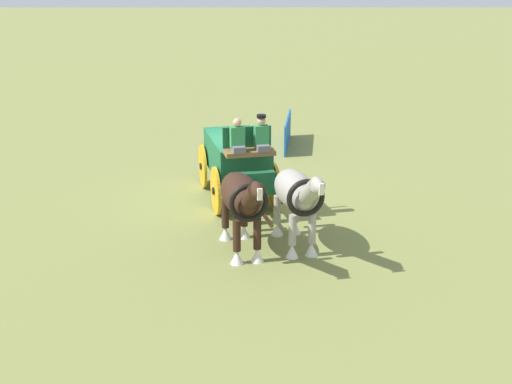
% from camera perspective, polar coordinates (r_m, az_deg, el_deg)
% --- Properties ---
extents(ground_plane, '(220.00, 220.00, 0.00)m').
position_cam_1_polar(ground_plane, '(18.45, -1.74, -0.47)').
color(ground_plane, olive).
extents(show_wagon, '(5.96, 2.49, 2.80)m').
position_cam_1_polar(show_wagon, '(17.92, -1.67, 3.08)').
color(show_wagon, '#195B38').
rests_on(show_wagon, ground).
extents(draft_horse_near, '(2.94, 1.26, 2.21)m').
position_cam_1_polar(draft_horse_near, '(14.65, 3.68, -0.25)').
color(draft_horse_near, '#9E998E').
rests_on(draft_horse_near, ground).
extents(draft_horse_off, '(3.03, 1.29, 2.22)m').
position_cam_1_polar(draft_horse_off, '(14.35, -1.30, -0.60)').
color(draft_horse_off, '#331E14').
rests_on(draft_horse_off, ground).
extents(sponsor_banner, '(3.19, 0.41, 1.10)m').
position_cam_1_polar(sponsor_banner, '(23.89, 2.88, 5.46)').
color(sponsor_banner, '#1959B2').
rests_on(sponsor_banner, ground).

